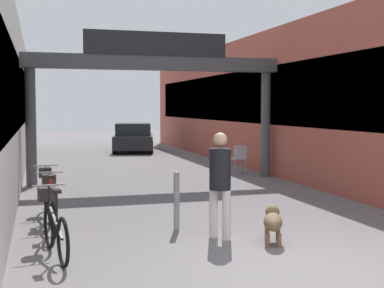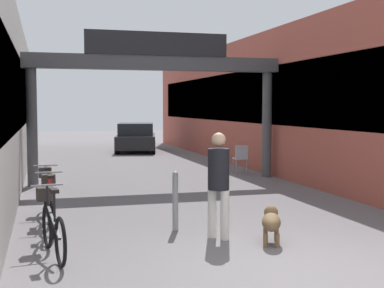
{
  "view_description": "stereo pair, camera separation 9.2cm",
  "coord_description": "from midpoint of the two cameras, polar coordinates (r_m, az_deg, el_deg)",
  "views": [
    {
      "loc": [
        -3.15,
        -6.11,
        2.1
      ],
      "look_at": [
        0.0,
        4.84,
        1.3
      ],
      "focal_mm": 50.0,
      "sensor_mm": 36.0,
      "label": 1
    },
    {
      "loc": [
        -3.06,
        -6.14,
        2.1
      ],
      "look_at": [
        0.0,
        4.84,
        1.3
      ],
      "focal_mm": 50.0,
      "sensor_mm": 36.0,
      "label": 2
    }
  ],
  "objects": [
    {
      "name": "bicycle_black_nearest",
      "position": [
        7.86,
        -14.39,
        -8.34
      ],
      "size": [
        0.46,
        1.68,
        0.98
      ],
      "color": "black",
      "rests_on": "ground_plane"
    },
    {
      "name": "cafe_chair_aluminium_nearer",
      "position": [
        16.77,
        5.38,
        -1.33
      ],
      "size": [
        0.43,
        0.43,
        0.89
      ],
      "color": "gray",
      "rests_on": "ground_plane"
    },
    {
      "name": "bollard_post_metal",
      "position": [
        9.08,
        -1.49,
        -6.05
      ],
      "size": [
        0.1,
        0.1,
        1.01
      ],
      "color": "gray",
      "rests_on": "ground_plane"
    },
    {
      "name": "dog_on_leash",
      "position": [
        8.39,
        8.76,
        -8.15
      ],
      "size": [
        0.52,
        0.78,
        0.55
      ],
      "color": "brown",
      "rests_on": "ground_plane"
    },
    {
      "name": "storefront_right",
      "position": [
        18.99,
        10.03,
        4.32
      ],
      "size": [
        3.0,
        26.0,
        4.44
      ],
      "color": "#B25142",
      "rests_on": "ground_plane"
    },
    {
      "name": "bicycle_blue_third",
      "position": [
        10.52,
        -14.96,
        -5.22
      ],
      "size": [
        0.46,
        1.69,
        0.98
      ],
      "color": "black",
      "rests_on": "ground_plane"
    },
    {
      "name": "ground_plane",
      "position": [
        7.18,
        11.09,
        -13.07
      ],
      "size": [
        80.0,
        80.0,
        0.0
      ],
      "primitive_type": "plane",
      "color": "slate"
    },
    {
      "name": "bicycle_red_second",
      "position": [
        9.39,
        -14.61,
        -6.33
      ],
      "size": [
        0.46,
        1.69,
        0.98
      ],
      "color": "black",
      "rests_on": "ground_plane"
    },
    {
      "name": "arcade_sign_gateway",
      "position": [
        15.0,
        -3.64,
        7.25
      ],
      "size": [
        7.4,
        0.47,
        4.14
      ],
      "color": "#4C4C4F",
      "rests_on": "ground_plane"
    },
    {
      "name": "parked_car_black",
      "position": [
        25.15,
        -5.88,
        0.68
      ],
      "size": [
        2.51,
        4.27,
        1.33
      ],
      "color": "black",
      "rests_on": "ground_plane"
    },
    {
      "name": "pedestrian_with_dog",
      "position": [
        8.46,
        3.16,
        -3.68
      ],
      "size": [
        0.48,
        0.48,
        1.69
      ],
      "color": "silver",
      "rests_on": "ground_plane"
    }
  ]
}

